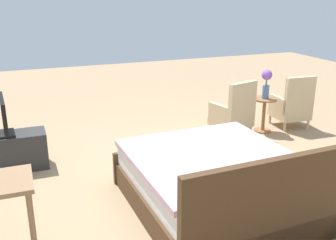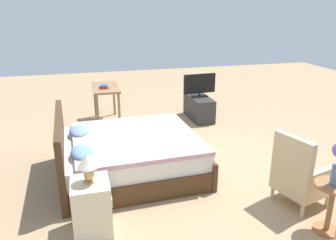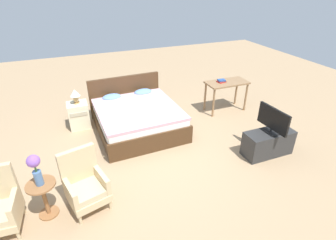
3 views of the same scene
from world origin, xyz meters
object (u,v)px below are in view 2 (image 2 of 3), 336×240
(table_lamp, at_px, (88,164))
(book_stack, at_px, (104,87))
(bed, at_px, (127,155))
(vanity_desk, at_px, (106,92))
(nightstand, at_px, (92,207))
(tv_flatscreen, at_px, (199,85))
(armchair_by_window_right, at_px, (299,176))
(tv_stand, at_px, (199,108))
(side_table, at_px, (331,202))

(table_lamp, relative_size, book_stack, 1.52)
(bed, xyz_separation_m, book_stack, (2.23, 0.13, 0.50))
(vanity_desk, relative_size, book_stack, 4.81)
(nightstand, xyz_separation_m, tv_flatscreen, (3.29, -2.43, 0.45))
(table_lamp, bearing_deg, armchair_by_window_right, -92.58)
(tv_flatscreen, bearing_deg, armchair_by_window_right, -179.18)
(table_lamp, distance_m, tv_stand, 4.13)
(armchair_by_window_right, distance_m, table_lamp, 2.52)
(armchair_by_window_right, height_order, tv_stand, armchair_by_window_right)
(nightstand, height_order, table_lamp, table_lamp)
(armchair_by_window_right, height_order, side_table, armchair_by_window_right)
(armchair_by_window_right, xyz_separation_m, tv_stand, (3.40, 0.05, -0.13))
(tv_stand, distance_m, book_stack, 2.08)
(bed, relative_size, side_table, 3.52)
(tv_flatscreen, bearing_deg, table_lamp, 143.58)
(tv_flatscreen, xyz_separation_m, vanity_desk, (0.27, 1.96, -0.09))
(armchair_by_window_right, bearing_deg, vanity_desk, 28.60)
(armchair_by_window_right, height_order, nightstand, armchair_by_window_right)
(side_table, relative_size, table_lamp, 1.74)
(armchair_by_window_right, height_order, vanity_desk, armchair_by_window_right)
(armchair_by_window_right, bearing_deg, tv_flatscreen, 0.82)
(armchair_by_window_right, bearing_deg, nightstand, 87.42)
(tv_stand, height_order, vanity_desk, vanity_desk)
(tv_stand, xyz_separation_m, book_stack, (0.13, 2.00, 0.56))
(nightstand, xyz_separation_m, tv_stand, (3.29, -2.43, -0.05))
(nightstand, xyz_separation_m, table_lamp, (0.00, 0.00, 0.51))
(bed, relative_size, tv_stand, 2.11)
(bed, height_order, side_table, bed)
(tv_stand, distance_m, tv_flatscreen, 0.50)
(side_table, bearing_deg, vanity_desk, 25.14)
(bed, height_order, vanity_desk, bed)
(bed, relative_size, book_stack, 9.35)
(side_table, relative_size, vanity_desk, 0.55)
(armchair_by_window_right, relative_size, tv_stand, 0.96)
(table_lamp, xyz_separation_m, tv_flatscreen, (3.29, -2.43, -0.06))
(tv_flatscreen, bearing_deg, side_table, -179.50)
(bed, distance_m, tv_flatscreen, 2.84)
(table_lamp, height_order, vanity_desk, table_lamp)
(vanity_desk, bearing_deg, book_stack, 164.84)
(tv_stand, distance_m, vanity_desk, 2.02)
(bed, xyz_separation_m, armchair_by_window_right, (-1.31, -1.92, 0.08))
(book_stack, bearing_deg, table_lamp, 172.78)
(bed, bearing_deg, armchair_by_window_right, -124.38)
(nightstand, height_order, book_stack, book_stack)
(tv_stand, bearing_deg, nightstand, 143.57)
(side_table, distance_m, tv_flatscreen, 3.99)
(side_table, height_order, table_lamp, table_lamp)
(tv_flatscreen, distance_m, book_stack, 2.00)
(nightstand, bearing_deg, vanity_desk, -7.54)
(table_lamp, xyz_separation_m, tv_stand, (3.29, -2.43, -0.56))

